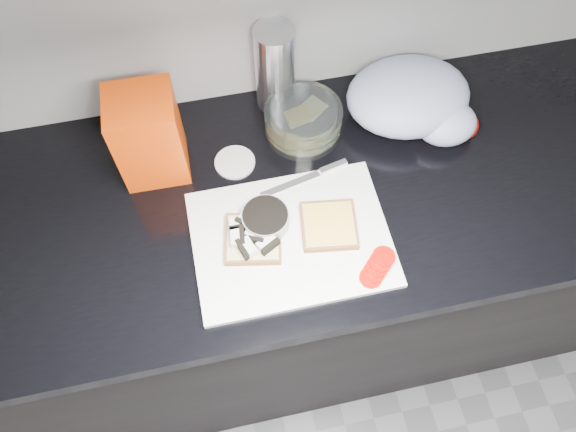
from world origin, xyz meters
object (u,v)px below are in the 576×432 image
at_px(cutting_board, 291,239).
at_px(glass_bowl, 303,121).
at_px(steel_canister, 275,68).
at_px(bread_bag, 148,136).

relative_size(cutting_board, glass_bowl, 2.29).
xyz_separation_m(cutting_board, steel_canister, (0.04, 0.37, 0.10)).
height_order(glass_bowl, bread_bag, bread_bag).
xyz_separation_m(glass_bowl, bread_bag, (-0.33, -0.03, 0.07)).
bearing_deg(bread_bag, glass_bowl, 5.72).
relative_size(bread_bag, steel_canister, 0.99).
distance_m(bread_bag, steel_canister, 0.32).
bearing_deg(steel_canister, cutting_board, -96.81).
relative_size(cutting_board, steel_canister, 1.87).
bearing_deg(glass_bowl, steel_canister, 112.66).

